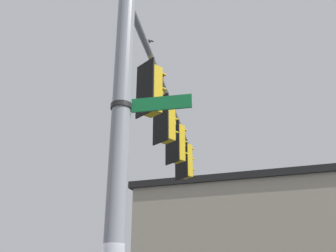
% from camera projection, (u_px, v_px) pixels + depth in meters
% --- Properties ---
extents(signal_pole, '(0.28, 0.28, 7.37)m').
position_uv_depth(signal_pole, '(119.00, 158.00, 5.60)').
color(signal_pole, gray).
rests_on(signal_pole, ground).
extents(mast_arm, '(4.45, 5.91, 0.14)m').
position_uv_depth(mast_arm, '(167.00, 96.00, 10.02)').
color(mast_arm, gray).
extents(traffic_light_nearest_pole, '(0.54, 0.49, 1.31)m').
position_uv_depth(traffic_light_nearest_pole, '(152.00, 90.00, 8.15)').
color(traffic_light_nearest_pole, black).
extents(traffic_light_mid_inner, '(0.54, 0.49, 1.31)m').
position_uv_depth(traffic_light_mid_inner, '(167.00, 121.00, 9.56)').
color(traffic_light_mid_inner, black).
extents(traffic_light_mid_outer, '(0.54, 0.49, 1.31)m').
position_uv_depth(traffic_light_mid_outer, '(177.00, 143.00, 10.96)').
color(traffic_light_mid_outer, black).
extents(traffic_light_arm_end, '(0.54, 0.49, 1.31)m').
position_uv_depth(traffic_light_arm_end, '(186.00, 161.00, 12.36)').
color(traffic_light_arm_end, black).
extents(street_name_sign, '(1.03, 0.82, 0.22)m').
position_uv_depth(street_name_sign, '(138.00, 105.00, 5.88)').
color(street_name_sign, '#147238').
extents(bird_flying, '(0.30, 0.24, 0.10)m').
position_uv_depth(bird_flying, '(149.00, 41.00, 14.07)').
color(bird_flying, '#4C4742').
extents(tree_by_storefront, '(3.94, 3.94, 6.60)m').
position_uv_depth(tree_by_storefront, '(184.00, 237.00, 19.43)').
color(tree_by_storefront, '#4C3823').
rests_on(tree_by_storefront, ground).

